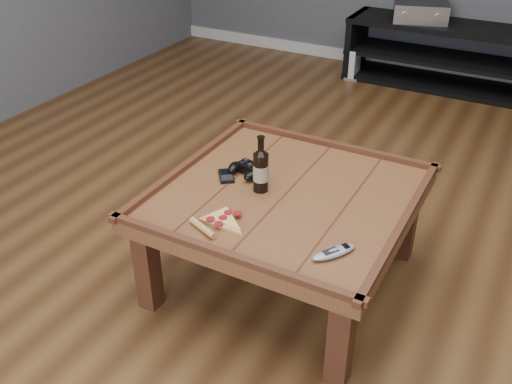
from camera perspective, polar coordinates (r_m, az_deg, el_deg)
The scene contains 11 objects.
ground at distance 2.61m, azimuth 2.79°, elevation -8.57°, with size 6.00×6.00×0.00m, color #442713.
baseboard at distance 5.14m, azimuth 17.87°, elevation 11.54°, with size 5.00×0.02×0.10m, color silver.
coffee_table at distance 2.37m, azimuth 3.03°, elevation -1.32°, with size 1.03×1.03×0.48m.
media_console at distance 4.85m, azimuth 17.60°, elevation 12.91°, with size 1.40×0.45×0.50m.
beer_bottle at distance 2.31m, azimuth 0.48°, elevation 2.30°, with size 0.06×0.06×0.25m.
game_controller at distance 2.46m, azimuth -1.02°, elevation 2.24°, with size 0.18×0.14×0.05m.
pizza_slice at distance 2.16m, azimuth -3.61°, elevation -2.92°, with size 0.24×0.29×0.03m.
smartphone at distance 2.45m, azimuth -2.99°, elevation 1.62°, with size 0.12×0.12×0.01m.
remote_control at distance 2.01m, azimuth 7.80°, elevation -5.98°, with size 0.14×0.17×0.03m.
av_receiver at distance 4.80m, azimuth 16.14°, elevation 17.00°, with size 0.48×0.43×0.14m.
game_console at distance 4.91m, azimuth 9.84°, elevation 12.44°, with size 0.12×0.20×0.24m.
Camera 1 is at (0.84, -1.81, 1.68)m, focal length 40.00 mm.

